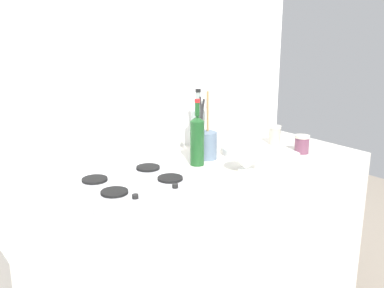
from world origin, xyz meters
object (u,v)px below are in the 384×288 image
wine_bottle_mid_left (197,139)px  butter_dish (281,158)px  plate_stack (242,150)px  wine_bottle_leftmost (198,128)px  utensil_crock (206,144)px  mixing_bowl (246,163)px  stovetop_hob (133,182)px  condiment_jar_rear (275,135)px  condiment_jar_front (302,144)px

wine_bottle_mid_left → butter_dish: 0.41m
plate_stack → wine_bottle_leftmost: wine_bottle_leftmost is taller
wine_bottle_leftmost → butter_dish: wine_bottle_leftmost is taller
butter_dish → utensil_crock: bearing=127.5°
wine_bottle_leftmost → mixing_bowl: bearing=-90.9°
butter_dish → stovetop_hob: bearing=166.1°
wine_bottle_leftmost → utensil_crock: 0.12m
wine_bottle_leftmost → butter_dish: bearing=-62.9°
mixing_bowl → utensil_crock: (-0.02, 0.26, 0.03)m
mixing_bowl → condiment_jar_rear: size_ratio=1.49×
stovetop_hob → wine_bottle_mid_left: (0.38, 0.06, 0.11)m
stovetop_hob → plate_stack: size_ratio=2.39×
wine_bottle_mid_left → mixing_bowl: bearing=-61.1°
wine_bottle_mid_left → butter_dish: size_ratio=2.26×
butter_dish → wine_bottle_leftmost: bearing=117.1°
condiment_jar_front → butter_dish: bearing=-164.4°
utensil_crock → condiment_jar_rear: (0.47, -0.02, -0.02)m
condiment_jar_front → plate_stack: bearing=146.9°
wine_bottle_leftmost → mixing_bowl: wine_bottle_leftmost is taller
wine_bottle_mid_left → condiment_jar_front: bearing=-17.1°
butter_dish → condiment_jar_front: bearing=15.6°
mixing_bowl → butter_dish: 0.20m
stovetop_hob → butter_dish: bearing=-13.9°
wine_bottle_leftmost → wine_bottle_mid_left: bearing=-128.9°
mixing_bowl → condiment_jar_front: (0.44, 0.04, 0.01)m
mixing_bowl → wine_bottle_mid_left: bearing=118.9°
plate_stack → mixing_bowl: mixing_bowl is taller
plate_stack → wine_bottle_leftmost: (-0.17, 0.15, 0.11)m
plate_stack → mixing_bowl: bearing=-130.0°
condiment_jar_front → utensil_crock: bearing=153.8°
mixing_bowl → utensil_crock: size_ratio=0.47×
utensil_crock → stovetop_hob: bearing=-166.7°
stovetop_hob → condiment_jar_rear: (0.95, 0.09, 0.04)m
wine_bottle_mid_left → utensil_crock: bearing=28.2°
stovetop_hob → wine_bottle_leftmost: bearing=22.8°
butter_dish → utensil_crock: utensil_crock is taller
stovetop_hob → butter_dish: size_ratio=3.67×
stovetop_hob → wine_bottle_leftmost: wine_bottle_leftmost is taller
stovetop_hob → plate_stack: plate_stack is taller
condiment_jar_front → wine_bottle_leftmost: bearing=143.2°
condiment_jar_front → condiment_jar_rear: size_ratio=0.89×
mixing_bowl → utensil_crock: 0.27m
wine_bottle_mid_left → condiment_jar_front: wine_bottle_mid_left is taller
condiment_jar_front → condiment_jar_rear: 0.20m
plate_stack → wine_bottle_mid_left: 0.31m
stovetop_hob → utensil_crock: utensil_crock is taller
plate_stack → mixing_bowl: 0.28m
stovetop_hob → wine_bottle_leftmost: size_ratio=1.53×
wine_bottle_leftmost → condiment_jar_rear: (0.45, -0.12, -0.08)m
mixing_bowl → condiment_jar_rear: bearing=28.3°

